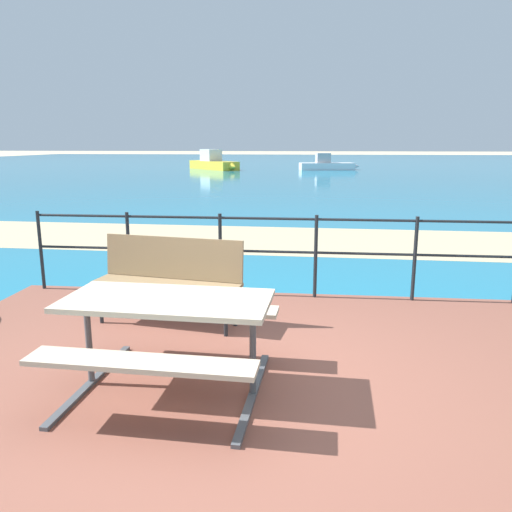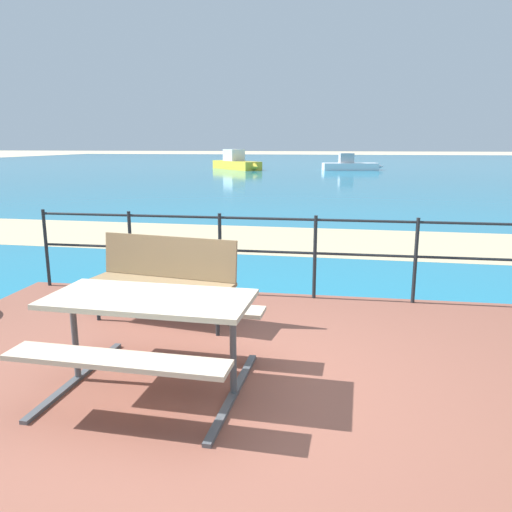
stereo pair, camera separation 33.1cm
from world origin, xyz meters
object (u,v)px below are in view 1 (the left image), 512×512
(park_bench, at_px, (170,273))
(boat_mid, at_px, (327,165))
(picnic_table, at_px, (168,319))
(boat_near, at_px, (214,163))

(park_bench, relative_size, boat_mid, 0.35)
(park_bench, bearing_deg, picnic_table, -65.34)
(park_bench, height_order, boat_mid, boat_mid)
(picnic_table, relative_size, boat_mid, 0.35)
(boat_near, distance_m, boat_mid, 8.40)
(park_bench, xyz_separation_m, boat_mid, (2.62, 32.85, -0.23))
(park_bench, xyz_separation_m, boat_near, (-5.77, 32.53, -0.11))
(picnic_table, height_order, boat_mid, boat_mid)
(boat_mid, bearing_deg, picnic_table, -103.45)
(park_bench, distance_m, boat_mid, 32.96)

